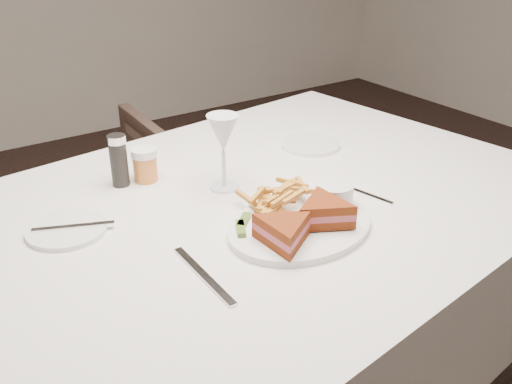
{
  "coord_description": "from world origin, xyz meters",
  "views": [
    {
      "loc": [
        -0.98,
        -1.03,
        1.33
      ],
      "look_at": [
        -0.38,
        -0.15,
        0.8
      ],
      "focal_mm": 40.0,
      "sensor_mm": 36.0,
      "label": 1
    }
  ],
  "objects": [
    {
      "name": "ground",
      "position": [
        0.0,
        0.0,
        0.0
      ],
      "size": [
        5.0,
        5.0,
        0.0
      ],
      "primitive_type": "plane",
      "color": "black",
      "rests_on": "ground"
    },
    {
      "name": "table",
      "position": [
        -0.38,
        -0.1,
        0.38
      ],
      "size": [
        1.59,
        1.16,
        0.75
      ],
      "primitive_type": "cube",
      "rotation": [
        0.0,
        0.0,
        0.13
      ],
      "color": "silver",
      "rests_on": "ground"
    },
    {
      "name": "chair_far",
      "position": [
        -0.46,
        0.88,
        0.34
      ],
      "size": [
        0.68,
        0.64,
        0.68
      ],
      "primitive_type": "imported",
      "rotation": [
        0.0,
        0.0,
        3.1
      ],
      "color": "#48342C",
      "rests_on": "ground"
    },
    {
      "name": "table_setting",
      "position": [
        -0.36,
        -0.16,
        0.79
      ],
      "size": [
        0.85,
        0.56,
        0.18
      ],
      "color": "white",
      "rests_on": "table"
    }
  ]
}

